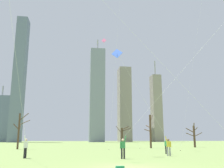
{
  "coord_description": "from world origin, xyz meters",
  "views": [
    {
      "loc": [
        -3.09,
        -15.32,
        1.58
      ],
      "look_at": [
        0.0,
        6.0,
        6.26
      ],
      "focal_mm": 40.72,
      "sensor_mm": 36.0,
      "label": 1
    }
  ],
  "objects_px": {
    "bare_tree_center": "(19,130)",
    "bare_tree_rightmost": "(150,130)",
    "kite_flyer_midfield_right_yellow": "(143,123)",
    "bare_tree_leftmost": "(194,135)",
    "bare_tree_left_of_center": "(123,136)",
    "kite_flyer_foreground_left_purple": "(22,115)",
    "distant_kite_drifting_left_pink": "(107,49)",
    "bystander_strolling_midfield": "(166,145)",
    "kite_flyer_midfield_center_blue": "(158,127)",
    "kite_flyer_foreground_right_white": "(203,114)"
  },
  "relations": [
    {
      "from": "kite_flyer_midfield_right_yellow",
      "to": "bare_tree_leftmost",
      "type": "distance_m",
      "value": 32.69
    },
    {
      "from": "kite_flyer_midfield_center_blue",
      "to": "distant_kite_drifting_left_pink",
      "type": "bearing_deg",
      "value": 96.18
    },
    {
      "from": "kite_flyer_foreground_left_purple",
      "to": "bare_tree_center",
      "type": "xyz_separation_m",
      "value": [
        -4.61,
        21.86,
        -0.42
      ]
    },
    {
      "from": "bystander_strolling_midfield",
      "to": "bare_tree_center",
      "type": "bearing_deg",
      "value": 139.63
    },
    {
      "from": "kite_flyer_midfield_center_blue",
      "to": "bystander_strolling_midfield",
      "type": "bearing_deg",
      "value": 58.39
    },
    {
      "from": "kite_flyer_midfield_right_yellow",
      "to": "bare_tree_center",
      "type": "relative_size",
      "value": 2.66
    },
    {
      "from": "kite_flyer_midfield_center_blue",
      "to": "bystander_strolling_midfield",
      "type": "relative_size",
      "value": 6.76
    },
    {
      "from": "bystander_strolling_midfield",
      "to": "bare_tree_left_of_center",
      "type": "relative_size",
      "value": 0.4
    },
    {
      "from": "bystander_strolling_midfield",
      "to": "kite_flyer_foreground_right_white",
      "type": "bearing_deg",
      "value": -93.73
    },
    {
      "from": "kite_flyer_foreground_left_purple",
      "to": "bare_tree_rightmost",
      "type": "distance_m",
      "value": 29.56
    },
    {
      "from": "bare_tree_leftmost",
      "to": "kite_flyer_midfield_center_blue",
      "type": "bearing_deg",
      "value": -122.45
    },
    {
      "from": "kite_flyer_foreground_right_white",
      "to": "bare_tree_left_of_center",
      "type": "xyz_separation_m",
      "value": [
        -0.34,
        30.5,
        -1.17
      ]
    },
    {
      "from": "kite_flyer_midfield_center_blue",
      "to": "bare_tree_left_of_center",
      "type": "xyz_separation_m",
      "value": [
        0.9,
        23.79,
        -0.49
      ]
    },
    {
      "from": "kite_flyer_midfield_center_blue",
      "to": "bystander_strolling_midfield",
      "type": "xyz_separation_m",
      "value": [
        1.87,
        3.04,
        -1.79
      ]
    },
    {
      "from": "kite_flyer_foreground_left_purple",
      "to": "kite_flyer_foreground_right_white",
      "type": "relative_size",
      "value": 0.97
    },
    {
      "from": "kite_flyer_foreground_left_purple",
      "to": "distant_kite_drifting_left_pink",
      "type": "distance_m",
      "value": 30.73
    },
    {
      "from": "distant_kite_drifting_left_pink",
      "to": "kite_flyer_foreground_right_white",
      "type": "bearing_deg",
      "value": -82.83
    },
    {
      "from": "kite_flyer_midfield_right_yellow",
      "to": "bare_tree_center",
      "type": "xyz_separation_m",
      "value": [
        -14.55,
        22.25,
        0.14
      ]
    },
    {
      "from": "kite_flyer_midfield_center_blue",
      "to": "kite_flyer_foreground_right_white",
      "type": "height_order",
      "value": "kite_flyer_foreground_right_white"
    },
    {
      "from": "kite_flyer_midfield_center_blue",
      "to": "bare_tree_center",
      "type": "distance_m",
      "value": 25.49
    },
    {
      "from": "kite_flyer_foreground_right_white",
      "to": "bare_tree_center",
      "type": "height_order",
      "value": "kite_flyer_foreground_right_white"
    },
    {
      "from": "bystander_strolling_midfield",
      "to": "distant_kite_drifting_left_pink",
      "type": "bearing_deg",
      "value": 102.63
    },
    {
      "from": "kite_flyer_midfield_right_yellow",
      "to": "kite_flyer_foreground_right_white",
      "type": "xyz_separation_m",
      "value": [
        3.64,
        -3.5,
        0.46
      ]
    },
    {
      "from": "kite_flyer_foreground_right_white",
      "to": "bare_tree_rightmost",
      "type": "xyz_separation_m",
      "value": [
        4.2,
        27.51,
        -0.25
      ]
    },
    {
      "from": "bare_tree_rightmost",
      "to": "kite_flyer_foreground_left_purple",
      "type": "bearing_deg",
      "value": -126.96
    },
    {
      "from": "bare_tree_leftmost",
      "to": "bare_tree_center",
      "type": "bearing_deg",
      "value": -170.92
    },
    {
      "from": "kite_flyer_midfield_center_blue",
      "to": "bare_tree_rightmost",
      "type": "distance_m",
      "value": 21.5
    },
    {
      "from": "distant_kite_drifting_left_pink",
      "to": "bare_tree_left_of_center",
      "type": "relative_size",
      "value": 5.14
    },
    {
      "from": "kite_flyer_midfield_center_blue",
      "to": "kite_flyer_midfield_right_yellow",
      "type": "xyz_separation_m",
      "value": [
        -2.41,
        -3.22,
        0.21
      ]
    },
    {
      "from": "kite_flyer_foreground_left_purple",
      "to": "kite_flyer_midfield_right_yellow",
      "type": "height_order",
      "value": "kite_flyer_foreground_left_purple"
    },
    {
      "from": "kite_flyer_midfield_right_yellow",
      "to": "bare_tree_center",
      "type": "bearing_deg",
      "value": 123.17
    },
    {
      "from": "kite_flyer_midfield_right_yellow",
      "to": "distant_kite_drifting_left_pink",
      "type": "bearing_deg",
      "value": 89.95
    },
    {
      "from": "kite_flyer_foreground_left_purple",
      "to": "bare_tree_center",
      "type": "height_order",
      "value": "kite_flyer_foreground_left_purple"
    },
    {
      "from": "kite_flyer_midfield_right_yellow",
      "to": "kite_flyer_foreground_right_white",
      "type": "distance_m",
      "value": 5.07
    },
    {
      "from": "bare_tree_leftmost",
      "to": "bare_tree_left_of_center",
      "type": "distance_m",
      "value": 14.5
    },
    {
      "from": "bare_tree_rightmost",
      "to": "bare_tree_center",
      "type": "bearing_deg",
      "value": -175.5
    },
    {
      "from": "bare_tree_leftmost",
      "to": "distant_kite_drifting_left_pink",
      "type": "bearing_deg",
      "value": -172.97
    },
    {
      "from": "bare_tree_center",
      "to": "kite_flyer_midfield_right_yellow",
      "type": "bearing_deg",
      "value": -56.83
    },
    {
      "from": "bare_tree_leftmost",
      "to": "kite_flyer_midfield_right_yellow",
      "type": "bearing_deg",
      "value": -122.98
    },
    {
      "from": "kite_flyer_foreground_right_white",
      "to": "bystander_strolling_midfield",
      "type": "bearing_deg",
      "value": 86.27
    },
    {
      "from": "bare_tree_left_of_center",
      "to": "kite_flyer_midfield_right_yellow",
      "type": "bearing_deg",
      "value": -96.97
    },
    {
      "from": "bare_tree_center",
      "to": "distant_kite_drifting_left_pink",
      "type": "bearing_deg",
      "value": 11.54
    },
    {
      "from": "bare_tree_leftmost",
      "to": "bare_tree_center",
      "type": "xyz_separation_m",
      "value": [
        -32.34,
        -5.17,
        0.7
      ]
    },
    {
      "from": "bare_tree_rightmost",
      "to": "kite_flyer_midfield_right_yellow",
      "type": "bearing_deg",
      "value": -108.07
    },
    {
      "from": "bystander_strolling_midfield",
      "to": "bare_tree_rightmost",
      "type": "height_order",
      "value": "bare_tree_rightmost"
    },
    {
      "from": "bystander_strolling_midfield",
      "to": "bare_tree_left_of_center",
      "type": "height_order",
      "value": "bare_tree_left_of_center"
    },
    {
      "from": "kite_flyer_midfield_right_yellow",
      "to": "bare_tree_rightmost",
      "type": "distance_m",
      "value": 25.26
    },
    {
      "from": "bare_tree_center",
      "to": "bare_tree_rightmost",
      "type": "relative_size",
      "value": 0.96
    },
    {
      "from": "kite_flyer_midfield_right_yellow",
      "to": "distant_kite_drifting_left_pink",
      "type": "relative_size",
      "value": 0.73
    },
    {
      "from": "bystander_strolling_midfield",
      "to": "bare_tree_leftmost",
      "type": "bearing_deg",
      "value": 57.43
    }
  ]
}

